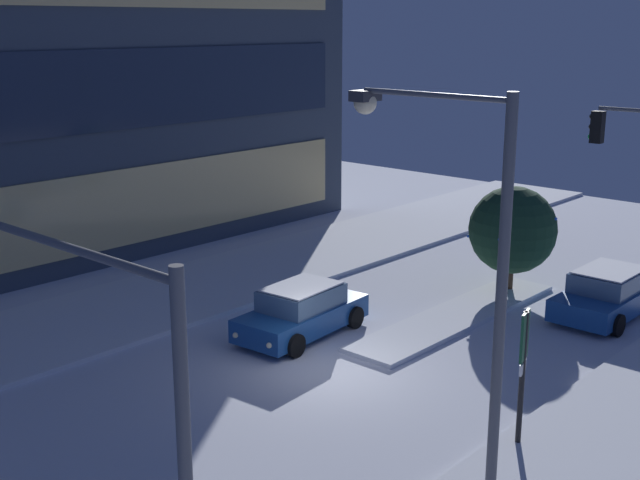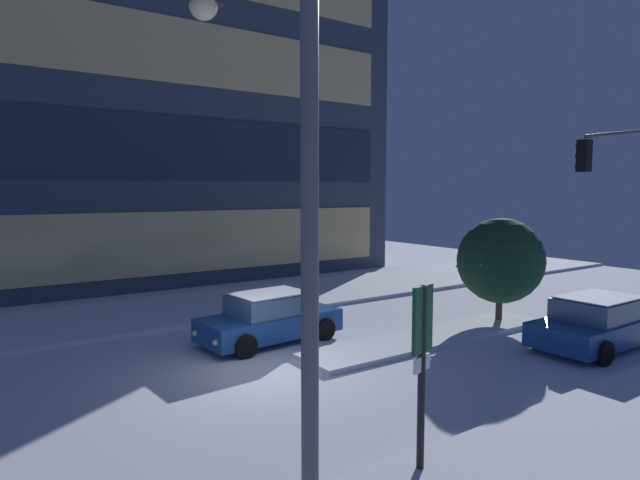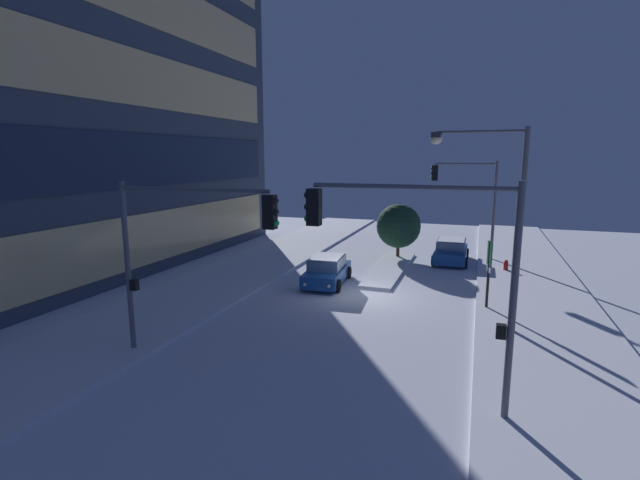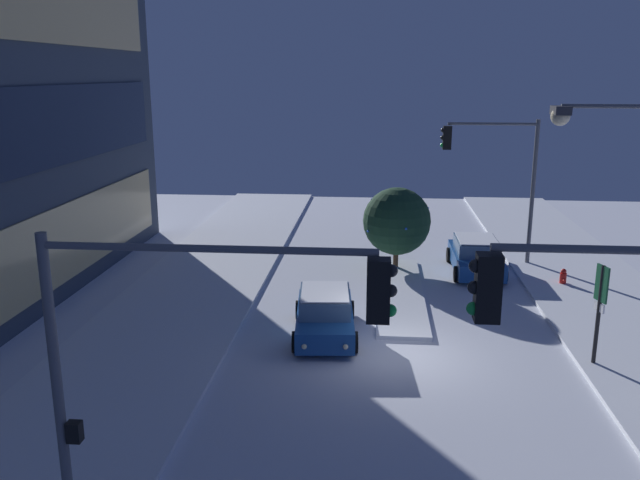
{
  "view_description": "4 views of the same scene",
  "coord_description": "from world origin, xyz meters",
  "px_view_note": "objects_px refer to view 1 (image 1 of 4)",
  "views": [
    {
      "loc": [
        -15.1,
        -13.28,
        8.79
      ],
      "look_at": [
        1.65,
        1.8,
        2.9
      ],
      "focal_mm": 46.91,
      "sensor_mm": 36.0,
      "label": 1
    },
    {
      "loc": [
        -6.18,
        -11.36,
        4.51
      ],
      "look_at": [
        1.89,
        0.33,
        3.2
      ],
      "focal_mm": 29.87,
      "sensor_mm": 36.0,
      "label": 2
    },
    {
      "loc": [
        -21.23,
        -5.08,
        6.68
      ],
      "look_at": [
        1.03,
        2.58,
        2.42
      ],
      "focal_mm": 26.08,
      "sensor_mm": 36.0,
      "label": 3
    },
    {
      "loc": [
        -18.52,
        0.77,
        8.29
      ],
      "look_at": [
        1.39,
        2.49,
        3.2
      ],
      "focal_mm": 36.88,
      "sensor_mm": 36.0,
      "label": 4
    }
  ],
  "objects_px": {
    "traffic_light_corner_near_left": "(83,367)",
    "decorated_tree_median": "(513,230)",
    "car_far": "(302,312)",
    "car_near": "(608,294)",
    "parking_info_sign": "(523,362)",
    "street_lamp_arched": "(457,242)"
  },
  "relations": [
    {
      "from": "parking_info_sign",
      "to": "decorated_tree_median",
      "type": "xyz_separation_m",
      "value": [
        9.29,
        5.48,
        0.19
      ]
    },
    {
      "from": "traffic_light_corner_near_left",
      "to": "decorated_tree_median",
      "type": "distance_m",
      "value": 18.91
    },
    {
      "from": "decorated_tree_median",
      "to": "car_far",
      "type": "bearing_deg",
      "value": 161.76
    },
    {
      "from": "decorated_tree_median",
      "to": "parking_info_sign",
      "type": "bearing_deg",
      "value": -149.43
    },
    {
      "from": "decorated_tree_median",
      "to": "car_near",
      "type": "bearing_deg",
      "value": -90.32
    },
    {
      "from": "street_lamp_arched",
      "to": "decorated_tree_median",
      "type": "relative_size",
      "value": 2.14
    },
    {
      "from": "street_lamp_arched",
      "to": "parking_info_sign",
      "type": "distance_m",
      "value": 4.07
    },
    {
      "from": "traffic_light_corner_near_left",
      "to": "decorated_tree_median",
      "type": "bearing_deg",
      "value": -78.61
    },
    {
      "from": "car_near",
      "to": "parking_info_sign",
      "type": "bearing_deg",
      "value": -167.33
    },
    {
      "from": "traffic_light_corner_near_left",
      "to": "parking_info_sign",
      "type": "xyz_separation_m",
      "value": [
        9.14,
        -1.77,
        -2.29
      ]
    },
    {
      "from": "car_near",
      "to": "traffic_light_corner_near_left",
      "type": "distance_m",
      "value": 18.75
    },
    {
      "from": "car_near",
      "to": "car_far",
      "type": "bearing_deg",
      "value": 141.93
    },
    {
      "from": "traffic_light_corner_near_left",
      "to": "parking_info_sign",
      "type": "distance_m",
      "value": 9.59
    },
    {
      "from": "parking_info_sign",
      "to": "street_lamp_arched",
      "type": "bearing_deg",
      "value": 73.28
    },
    {
      "from": "street_lamp_arched",
      "to": "parking_info_sign",
      "type": "relative_size",
      "value": 2.52
    },
    {
      "from": "decorated_tree_median",
      "to": "traffic_light_corner_near_left",
      "type": "bearing_deg",
      "value": -168.61
    },
    {
      "from": "parking_info_sign",
      "to": "decorated_tree_median",
      "type": "height_order",
      "value": "decorated_tree_median"
    },
    {
      "from": "car_near",
      "to": "traffic_light_corner_near_left",
      "type": "height_order",
      "value": "traffic_light_corner_near_left"
    },
    {
      "from": "car_far",
      "to": "street_lamp_arched",
      "type": "distance_m",
      "value": 10.05
    },
    {
      "from": "street_lamp_arched",
      "to": "car_far",
      "type": "bearing_deg",
      "value": -26.74
    },
    {
      "from": "car_near",
      "to": "street_lamp_arched",
      "type": "xyz_separation_m",
      "value": [
        -11.92,
        -2.04,
        4.35
      ]
    },
    {
      "from": "street_lamp_arched",
      "to": "traffic_light_corner_near_left",
      "type": "bearing_deg",
      "value": 77.43
    }
  ]
}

